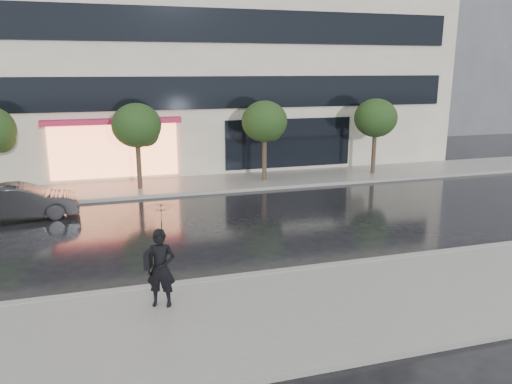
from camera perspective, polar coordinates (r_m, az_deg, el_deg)
name	(u,v)px	position (r m, az deg, el deg)	size (l,w,h in m)	color
ground	(270,262)	(14.66, 1.63, -7.95)	(120.00, 120.00, 0.00)	black
sidewalk_near	(315,310)	(11.88, 6.70, -13.23)	(60.00, 4.50, 0.12)	slate
sidewalk_far	(203,184)	(24.17, -6.02, 0.93)	(60.00, 3.50, 0.12)	slate
curb_near	(282,272)	(13.76, 2.96, -9.15)	(60.00, 0.25, 0.14)	gray
curb_far	(211,192)	(22.49, -5.18, 0.00)	(60.00, 0.25, 0.14)	gray
office_building	(175,6)	(31.38, -9.30, 20.23)	(30.00, 12.76, 18.00)	beige
bg_building_right	(443,40)	(50.98, 20.61, 15.93)	(12.00, 12.00, 16.00)	#4C4C54
tree_mid_west	(138,127)	(23.12, -13.33, 7.25)	(2.20, 2.20, 3.99)	#33261C
tree_mid_east	(266,123)	(24.23, 1.10, 7.90)	(2.20, 2.20, 3.99)	#33261C
tree_far_east	(376,119)	(26.67, 13.59, 8.08)	(2.20, 2.20, 3.99)	#33261C
parked_car	(21,202)	(20.42, -25.23, -1.03)	(1.40, 4.01, 1.32)	black
pedestrian_with_umbrella	(161,243)	(11.47, -10.81, -5.73)	(1.13, 1.14, 2.46)	black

